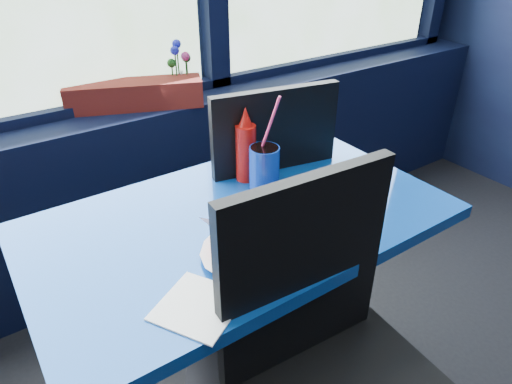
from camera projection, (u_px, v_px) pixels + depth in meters
name	position (u px, v px, depth m)	size (l,w,h in m)	color
window_sill	(75.00, 212.00, 1.97)	(5.00, 0.26, 0.80)	black
near_table	(242.00, 264.00, 1.41)	(1.20, 0.70, 0.75)	black
chair_near_front	(338.00, 363.00, 1.07)	(0.50, 0.50, 1.04)	black
chair_near_back	(248.00, 193.00, 1.73)	(0.55, 0.55, 1.03)	black
planter_box	(135.00, 94.00, 1.91)	(0.56, 0.14, 0.11)	maroon
flower_vase	(182.00, 82.00, 1.98)	(0.16, 0.17, 0.26)	silver
food_basket	(263.00, 236.00, 1.17)	(0.34, 0.34, 0.11)	#B3120B
ketchup_bottle	(246.00, 149.00, 1.45)	(0.07, 0.07, 0.25)	#B3120B
soda_cup	(264.00, 168.00, 1.40)	(0.09, 0.09, 0.31)	navy
napkin	(198.00, 306.00, 1.01)	(0.17, 0.17, 0.00)	white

